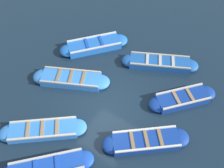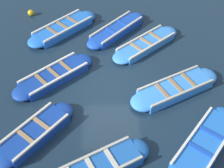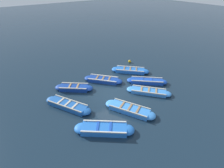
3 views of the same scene
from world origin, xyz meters
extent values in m
plane|color=#162838|center=(0.00, 0.00, 0.00)|extent=(120.00, 120.00, 0.00)
cube|color=#3884E0|center=(-1.57, -2.50, 0.14)|extent=(2.77, 2.54, 0.28)
ellipsoid|color=#3884E0|center=(-0.48, -1.57, 0.14)|extent=(1.19, 1.19, 0.28)
ellipsoid|color=#3884E0|center=(-2.66, -3.43, 0.14)|extent=(1.19, 1.19, 0.28)
cube|color=beige|center=(-1.84, -2.19, 0.32)|extent=(2.19, 1.88, 0.07)
cube|color=beige|center=(-1.31, -2.81, 0.32)|extent=(2.19, 1.88, 0.07)
cube|color=#9E7A51|center=(-1.11, -2.11, 0.30)|extent=(0.62, 0.70, 0.04)
cube|color=#9E7A51|center=(-1.57, -2.50, 0.30)|extent=(0.62, 0.70, 0.04)
cube|color=#9E7A51|center=(-2.04, -2.89, 0.30)|extent=(0.62, 0.70, 0.04)
cube|color=navy|center=(2.59, 2.37, 0.18)|extent=(2.24, 2.44, 0.36)
ellipsoid|color=navy|center=(3.36, 3.30, 0.18)|extent=(1.21, 1.21, 0.36)
ellipsoid|color=navy|center=(1.83, 1.44, 0.18)|extent=(1.21, 1.21, 0.36)
cube|color=beige|center=(2.27, 2.64, 0.39)|extent=(1.56, 1.87, 0.07)
cube|color=beige|center=(2.92, 2.10, 0.39)|extent=(1.56, 1.87, 0.07)
cube|color=#9E7A51|center=(2.81, 2.63, 0.38)|extent=(0.71, 0.62, 0.04)
cube|color=#9E7A51|center=(2.38, 2.11, 0.38)|extent=(0.71, 0.62, 0.04)
cube|color=blue|center=(-2.95, 2.91, 0.19)|extent=(2.57, 2.86, 0.38)
ellipsoid|color=blue|center=(-2.06, 4.02, 0.19)|extent=(1.33, 1.33, 0.38)
ellipsoid|color=blue|center=(-3.84, 1.80, 0.19)|extent=(1.33, 1.33, 0.38)
cube|color=silver|center=(-3.32, 3.20, 0.41)|extent=(1.81, 2.23, 0.07)
cube|color=silver|center=(-2.59, 2.62, 0.41)|extent=(1.81, 2.23, 0.07)
cube|color=#1947B7|center=(-2.70, 3.23, 0.40)|extent=(0.78, 0.67, 0.04)
cube|color=#1947B7|center=(-3.20, 2.60, 0.40)|extent=(0.78, 0.67, 0.04)
cube|color=navy|center=(2.28, -0.45, 0.16)|extent=(2.68, 2.52, 0.33)
ellipsoid|color=navy|center=(3.31, 0.45, 0.16)|extent=(1.25, 1.25, 0.33)
ellipsoid|color=navy|center=(1.25, -1.35, 0.16)|extent=(1.25, 1.25, 0.33)
cube|color=silver|center=(1.99, -0.12, 0.36)|extent=(2.07, 1.83, 0.07)
cube|color=silver|center=(2.57, -0.77, 0.36)|extent=(2.07, 1.83, 0.07)
cube|color=olive|center=(2.72, -0.07, 0.35)|extent=(0.65, 0.72, 0.04)
cube|color=olive|center=(2.28, -0.45, 0.35)|extent=(0.65, 0.72, 0.04)
cube|color=olive|center=(1.84, -0.83, 0.35)|extent=(0.65, 0.72, 0.04)
cube|color=#1E59AD|center=(0.64, 3.79, 0.18)|extent=(3.15, 2.25, 0.35)
ellipsoid|color=#1E59AD|center=(2.00, 4.52, 0.18)|extent=(1.15, 1.14, 0.35)
ellipsoid|color=#1E59AD|center=(-0.72, 3.06, 0.18)|extent=(1.15, 1.14, 0.35)
cube|color=#B2AD9E|center=(0.45, 4.15, 0.39)|extent=(2.71, 1.49, 0.07)
cube|color=#B2AD9E|center=(0.83, 3.43, 0.39)|extent=(2.71, 1.49, 0.07)
cube|color=beige|center=(1.22, 4.10, 0.37)|extent=(0.50, 0.77, 0.04)
cube|color=beige|center=(0.64, 3.79, 0.37)|extent=(0.50, 0.77, 0.04)
cube|color=beige|center=(0.06, 3.48, 0.37)|extent=(0.50, 0.77, 0.04)
cube|color=#3884E0|center=(-2.42, 0.34, 0.17)|extent=(3.02, 2.23, 0.33)
ellipsoid|color=#3884E0|center=(-1.14, 1.01, 0.17)|extent=(1.27, 1.26, 0.33)
ellipsoid|color=#3884E0|center=(-3.70, -0.33, 0.17)|extent=(1.27, 1.26, 0.33)
cube|color=#B2AD9E|center=(-2.63, 0.74, 0.37)|extent=(2.55, 1.39, 0.07)
cube|color=#B2AD9E|center=(-2.21, -0.07, 0.37)|extent=(2.55, 1.39, 0.07)
cube|color=olive|center=(-1.88, 0.62, 0.35)|extent=(0.53, 0.85, 0.04)
cube|color=olive|center=(-2.42, 0.34, 0.35)|extent=(0.53, 0.85, 0.04)
cube|color=olive|center=(-2.96, 0.05, 0.35)|extent=(0.53, 0.85, 0.04)
cube|color=#1947B7|center=(-0.29, -3.60, 0.16)|extent=(2.56, 2.69, 0.33)
ellipsoid|color=#1947B7|center=(0.68, -2.53, 0.16)|extent=(1.10, 1.10, 0.33)
cube|color=beige|center=(-0.57, -3.34, 0.36)|extent=(1.97, 2.14, 0.07)
cube|color=#1947B7|center=(-0.01, -3.29, 0.35)|extent=(0.64, 0.60, 0.04)
cube|color=#1947B7|center=(-0.56, -3.90, 0.35)|extent=(0.64, 0.60, 0.04)
camera|label=1|loc=(3.96, -5.31, 10.03)|focal=42.00mm
camera|label=2|loc=(0.11, 8.65, 8.59)|focal=50.00mm
camera|label=3|loc=(-9.63, 7.12, 8.40)|focal=28.00mm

